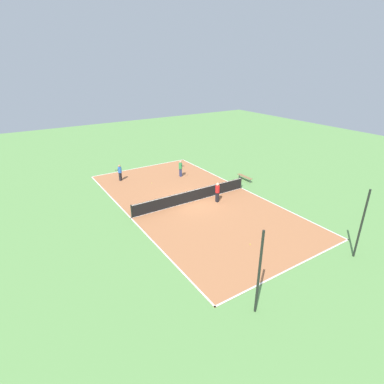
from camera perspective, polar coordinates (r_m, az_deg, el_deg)
The scene contains 13 objects.
ground_plane at distance 25.74m, azimuth 0.00°, elevation -1.84°, with size 80.00×80.00×0.00m, color #60934C.
court_surface at distance 25.74m, azimuth 0.00°, elevation -1.82°, with size 11.28×21.68×0.02m.
tennis_net at distance 25.50m, azimuth 0.00°, elevation -0.66°, with size 11.08×0.10×1.10m.
bench at distance 30.70m, azimuth 10.01°, elevation 2.86°, with size 0.36×1.90×0.45m.
player_near_blue at distance 30.85m, azimuth -13.59°, elevation 3.80°, with size 0.93×0.85×1.66m.
player_far_green at distance 31.12m, azimuth -2.20°, elevation 4.70°, with size 0.40×0.95×1.71m.
player_coach_red at distance 25.34m, azimuth 4.86°, elevation 0.19°, with size 0.43×0.43×1.74m.
tennis_ball_far_baseline at distance 25.31m, azimuth -6.67°, elevation -2.33°, with size 0.07×0.07×0.07m, color #CCE033.
tennis_ball_left_sideline at distance 29.83m, azimuth -7.67°, elevation 1.70°, with size 0.07×0.07×0.07m, color #CCE033.
tennis_ball_midcourt at distance 25.69m, azimuth -1.11°, elevation -1.76°, with size 0.07×0.07×0.07m, color #CCE033.
tennis_ball_near_net at distance 20.22m, azimuth 11.00°, elevation -9.76°, with size 0.07×0.07×0.07m, color #CCE033.
fence_post_back_left at distance 20.30m, azimuth 29.57°, elevation -5.40°, with size 0.12×0.12×4.48m.
fence_post_back_right at distance 14.31m, azimuth 12.65°, elevation -14.89°, with size 0.12×0.12×4.48m.
Camera 1 is at (12.57, 19.61, 10.96)m, focal length 28.00 mm.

